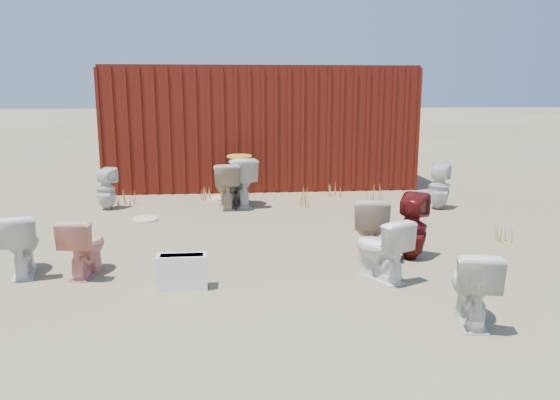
{
  "coord_description": "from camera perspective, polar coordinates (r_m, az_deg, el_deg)",
  "views": [
    {
      "loc": [
        -0.65,
        -6.3,
        1.97
      ],
      "look_at": [
        0.0,
        0.6,
        0.55
      ],
      "focal_mm": 35.0,
      "sensor_mm": 36.0,
      "label": 1
    }
  ],
  "objects": [
    {
      "name": "ground",
      "position": [
        6.63,
        0.49,
        -5.7
      ],
      "size": [
        100.0,
        100.0,
        0.0
      ],
      "primitive_type": "plane",
      "color": "brown",
      "rests_on": "ground"
    },
    {
      "name": "shipping_container",
      "position": [
        11.54,
        -2.18,
        7.74
      ],
      "size": [
        6.0,
        2.4,
        2.4
      ],
      "primitive_type": "cube",
      "color": "#46110B",
      "rests_on": "ground"
    },
    {
      "name": "toilet_front_a",
      "position": [
        6.48,
        -25.45,
        -4.14
      ],
      "size": [
        0.53,
        0.74,
        0.68
      ],
      "primitive_type": "imported",
      "rotation": [
        0.0,
        0.0,
        3.39
      ],
      "color": "white",
      "rests_on": "ground"
    },
    {
      "name": "toilet_front_pink",
      "position": [
        6.21,
        -19.75,
        -4.51
      ],
      "size": [
        0.45,
        0.68,
        0.64
      ],
      "primitive_type": "imported",
      "rotation": [
        0.0,
        0.0,
        2.99
      ],
      "color": "#EC9888",
      "rests_on": "ground"
    },
    {
      "name": "toilet_front_c",
      "position": [
        4.95,
        19.44,
        -8.42
      ],
      "size": [
        0.51,
        0.72,
        0.66
      ],
      "primitive_type": "imported",
      "rotation": [
        0.0,
        0.0,
        2.92
      ],
      "color": "silver",
      "rests_on": "ground"
    },
    {
      "name": "toilet_front_maroon",
      "position": [
        6.54,
        13.59,
        -2.74
      ],
      "size": [
        0.49,
        0.49,
        0.78
      ],
      "primitive_type": "imported",
      "rotation": [
        0.0,
        0.0,
        2.54
      ],
      "color": "#510E0D",
      "rests_on": "ground"
    },
    {
      "name": "toilet_front_e",
      "position": [
        5.81,
        10.47,
        -4.99
      ],
      "size": [
        0.63,
        0.75,
        0.67
      ],
      "primitive_type": "imported",
      "rotation": [
        0.0,
        0.0,
        3.61
      ],
      "color": "white",
      "rests_on": "ground"
    },
    {
      "name": "toilet_back_a",
      "position": [
        9.44,
        -17.71,
        1.11
      ],
      "size": [
        0.41,
        0.42,
        0.69
      ],
      "primitive_type": "imported",
      "rotation": [
        0.0,
        0.0,
        2.73
      ],
      "color": "silver",
      "rests_on": "ground"
    },
    {
      "name": "toilet_back_beige_left",
      "position": [
        9.16,
        -5.62,
        1.55
      ],
      "size": [
        0.46,
        0.77,
        0.77
      ],
      "primitive_type": "imported",
      "rotation": [
        0.0,
        0.0,
        3.19
      ],
      "color": "tan",
      "rests_on": "ground"
    },
    {
      "name": "toilet_back_beige_right",
      "position": [
        6.53,
        9.35,
        -2.75
      ],
      "size": [
        0.54,
        0.79,
        0.74
      ],
      "primitive_type": "imported",
      "rotation": [
        0.0,
        0.0,
        2.96
      ],
      "color": "#BFA88C",
      "rests_on": "ground"
    },
    {
      "name": "toilet_back_yellowlid",
      "position": [
        9.32,
        -4.23,
        1.96
      ],
      "size": [
        0.63,
        0.9,
        0.84
      ],
      "primitive_type": "imported",
      "rotation": [
        0.0,
        0.0,
        3.35
      ],
      "color": "silver",
      "rests_on": "ground"
    },
    {
      "name": "toilet_back_e",
      "position": [
        9.4,
        16.29,
        1.38
      ],
      "size": [
        0.47,
        0.48,
        0.76
      ],
      "primitive_type": "imported",
      "rotation": [
        0.0,
        0.0,
        2.61
      ],
      "color": "silver",
      "rests_on": "ground"
    },
    {
      "name": "yellow_lid",
      "position": [
        9.25,
        -4.27,
        4.59
      ],
      "size": [
        0.42,
        0.53,
        0.02
      ],
      "primitive_type": "ellipsoid",
      "color": "gold",
      "rests_on": "toilet_back_yellowlid"
    },
    {
      "name": "loose_tank",
      "position": [
        5.57,
        -10.17,
        -7.39
      ],
      "size": [
        0.5,
        0.2,
        0.35
      ],
      "primitive_type": "cube",
      "rotation": [
        0.0,
        0.0,
        0.0
      ],
      "color": "silver",
      "rests_on": "ground"
    },
    {
      "name": "loose_lid_near",
      "position": [
        8.6,
        -13.94,
        -1.93
      ],
      "size": [
        0.48,
        0.56,
        0.02
      ],
      "primitive_type": "ellipsoid",
      "rotation": [
        0.0,
        0.0,
        0.21
      ],
      "color": "beige",
      "rests_on": "ground"
    },
    {
      "name": "loose_lid_far",
      "position": [
        9.99,
        -6.53,
        0.2
      ],
      "size": [
        0.38,
        0.48,
        0.02
      ],
      "primitive_type": "ellipsoid",
      "rotation": [
        0.0,
        0.0,
        0.04
      ],
      "color": "beige",
      "rests_on": "ground"
    },
    {
      "name": "weed_clump_a",
      "position": [
        9.74,
        -16.09,
        0.22
      ],
      "size": [
        0.36,
        0.36,
        0.26
      ],
      "primitive_type": "cone",
      "color": "#A68042",
      "rests_on": "ground"
    },
    {
      "name": "weed_clump_b",
      "position": [
        9.33,
        2.24,
        0.37
      ],
      "size": [
        0.32,
        0.32,
        0.31
      ],
      "primitive_type": "cone",
      "color": "#A68042",
      "rests_on": "ground"
    },
    {
      "name": "weed_clump_c",
      "position": [
        9.64,
        9.63,
        0.64
      ],
      "size": [
        0.36,
        0.36,
        0.34
      ],
      "primitive_type": "cone",
      "color": "#A68042",
      "rests_on": "ground"
    },
    {
      "name": "weed_clump_d",
      "position": [
        9.96,
        -7.64,
        0.72
      ],
      "size": [
        0.3,
        0.3,
        0.22
      ],
      "primitive_type": "cone",
      "color": "#A68042",
      "rests_on": "ground"
    },
    {
      "name": "weed_clump_e",
      "position": [
        10.17,
        6.1,
        1.18
      ],
      "size": [
        0.34,
        0.34,
        0.29
      ],
      "primitive_type": "cone",
      "color": "#A68042",
      "rests_on": "ground"
    },
    {
      "name": "weed_clump_f",
      "position": [
        7.73,
        22.69,
        -3.07
      ],
      "size": [
        0.28,
        0.28,
        0.27
      ],
      "primitive_type": "cone",
      "color": "#A68042",
      "rests_on": "ground"
    }
  ]
}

